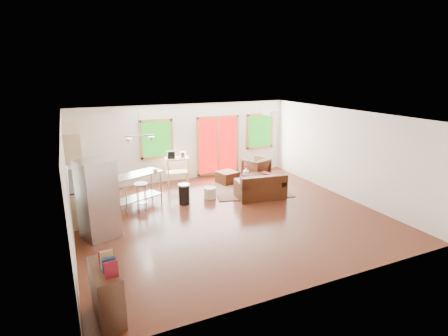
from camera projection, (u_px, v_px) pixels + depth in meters
name	position (u px, v px, depth m)	size (l,w,h in m)	color
floor	(229.00, 215.00, 9.19)	(7.50, 7.00, 0.02)	#37160C
ceiling	(229.00, 115.00, 8.49)	(7.50, 7.00, 0.02)	white
back_wall	(185.00, 142.00, 11.92)	(7.50, 0.02, 2.60)	silver
left_wall	(67.00, 186.00, 7.35)	(0.02, 7.00, 2.60)	silver
right_wall	(344.00, 153.00, 10.32)	(0.02, 7.00, 2.60)	silver
front_wall	(319.00, 218.00, 5.75)	(7.50, 0.02, 2.60)	silver
window_left	(157.00, 139.00, 11.43)	(1.10, 0.05, 1.30)	#144F0F
french_doors	(218.00, 145.00, 12.40)	(1.60, 0.05, 2.10)	#A40906
window_right	(260.00, 131.00, 12.97)	(1.10, 0.05, 1.30)	#144F0F
rug	(251.00, 189.00, 11.11)	(2.33, 1.79, 0.02)	#4C593A
loveseat	(261.00, 188.00, 10.33)	(1.50, 0.99, 0.75)	black
coffee_table	(257.00, 176.00, 11.52)	(0.92, 0.56, 0.36)	#371F13
armchair	(256.00, 167.00, 12.27)	(0.76, 0.72, 0.79)	black
ottoman	(227.00, 177.00, 11.74)	(0.60, 0.60, 0.40)	black
pouf	(210.00, 193.00, 10.36)	(0.37, 0.37, 0.32)	beige
vase	(246.00, 170.00, 11.37)	(0.23, 0.24, 0.35)	silver
book	(264.00, 170.00, 11.35)	(0.23, 0.03, 0.31)	maroon
cabinets	(79.00, 180.00, 9.05)	(0.64, 2.24, 2.30)	tan
refrigerator	(98.00, 199.00, 7.77)	(0.91, 0.90, 1.80)	#B7BABC
island	(136.00, 184.00, 9.61)	(1.59, 1.12, 0.94)	#B7BABC
cup	(155.00, 171.00, 9.55)	(0.13, 0.10, 0.13)	white
bar_stool_a	(122.00, 193.00, 9.16)	(0.42, 0.42, 0.76)	#B7BABC
bar_stool_b	(141.00, 190.00, 9.31)	(0.37, 0.37, 0.77)	#B7BABC
trash_can	(184.00, 194.00, 9.86)	(0.40, 0.40, 0.59)	black
kitchen_cart	(176.00, 162.00, 11.43)	(0.82, 0.60, 1.15)	tan
bookshelf	(107.00, 291.00, 5.28)	(0.44, 0.96, 1.10)	#371F13
ceiling_flush	(272.00, 113.00, 9.67)	(0.35, 0.35, 0.12)	white
pendant_light	(140.00, 139.00, 9.24)	(0.80, 0.18, 0.79)	gray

